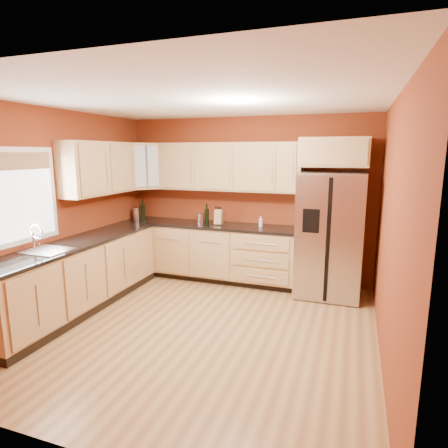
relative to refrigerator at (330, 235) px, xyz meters
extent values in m
plane|color=olive|center=(-1.35, -1.62, -0.89)|extent=(4.00, 4.00, 0.00)
plane|color=white|center=(-1.35, -1.62, 1.71)|extent=(4.00, 4.00, 0.00)
cube|color=maroon|center=(-1.35, 0.38, 0.41)|extent=(4.00, 0.04, 2.60)
cube|color=maroon|center=(-1.35, -3.62, 0.41)|extent=(4.00, 0.04, 2.60)
cube|color=maroon|center=(-3.35, -1.62, 0.41)|extent=(0.04, 4.00, 2.60)
cube|color=maroon|center=(0.65, -1.62, 0.41)|extent=(0.04, 4.00, 2.60)
cube|color=tan|center=(-1.90, 0.07, -0.45)|extent=(2.90, 0.60, 0.88)
cube|color=tan|center=(-3.05, -1.62, -0.45)|extent=(0.60, 2.80, 0.88)
cube|color=black|center=(-1.90, 0.06, 0.01)|extent=(2.90, 0.62, 0.04)
cube|color=black|center=(-3.04, -1.62, 0.01)|extent=(0.62, 2.80, 0.04)
cube|color=tan|center=(-1.60, 0.21, 0.94)|extent=(2.30, 0.33, 0.75)
cube|color=tan|center=(-3.19, -0.90, 0.94)|extent=(0.33, 1.35, 0.75)
cube|color=tan|center=(-3.02, 0.04, 0.94)|extent=(0.67, 0.67, 0.75)
cube|color=tan|center=(0.00, 0.07, 1.16)|extent=(0.92, 0.60, 0.40)
cube|color=#B9B9BE|center=(0.00, 0.00, 0.00)|extent=(0.90, 0.75, 1.78)
cube|color=white|center=(-3.33, -2.12, 0.66)|extent=(0.03, 0.90, 1.00)
cylinder|color=#B9B9BE|center=(-3.20, 0.04, 0.13)|extent=(0.16, 0.16, 0.20)
cylinder|color=#B9B9BE|center=(-2.00, 0.00, 0.12)|extent=(0.14, 0.14, 0.17)
cube|color=#A78551|center=(-1.72, 0.08, 0.15)|extent=(0.12, 0.11, 0.24)
cylinder|color=silver|center=(-1.03, 0.09, 0.11)|extent=(0.07, 0.07, 0.17)
camera|label=1|loc=(0.30, -5.42, 1.16)|focal=30.00mm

